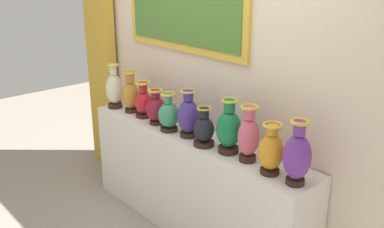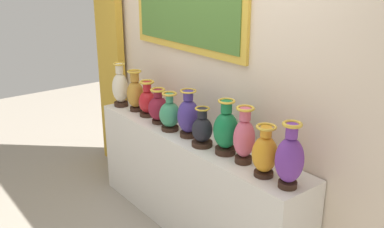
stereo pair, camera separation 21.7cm
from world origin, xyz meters
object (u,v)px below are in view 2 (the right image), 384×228
Objects in this scene: vase_ochre at (135,93)px; vase_crimson at (147,101)px; vase_jade at (170,114)px; vase_violet at (290,159)px; vase_burgundy at (158,107)px; vase_emerald at (226,130)px; vase_rose at (244,138)px; vase_onyx at (202,130)px; vase_ivory at (120,88)px; vase_indigo at (188,116)px; vase_amber at (265,153)px.

vase_crimson is at bearing 4.36° from vase_ochre.
vase_jade is 1.24m from vase_violet.
vase_violet is at bearing -0.13° from vase_burgundy.
vase_violet is (1.23, 0.01, 0.05)m from vase_jade.
vase_emerald is 0.19m from vase_rose.
vase_ivory is at bearing -179.64° from vase_onyx.
vase_emerald is at bearing 2.27° from vase_burgundy.
vase_burgundy is at bearing 178.69° from vase_onyx.
vase_ivory is 1.30× the size of vase_crimson.
vase_ochre is at bearing -179.27° from vase_emerald.
vase_indigo is at bearing 0.07° from vase_ochre.
vase_onyx is at bearing -8.54° from vase_indigo.
vase_emerald is at bearing 174.43° from vase_amber.
vase_ochre is at bearing 10.32° from vase_ivory.
vase_ochre is 1.10× the size of vase_amber.
vase_indigo reaches higher than vase_crimson.
vase_ochre is 0.80m from vase_indigo.
vase_violet reaches higher than vase_emerald.
vase_emerald reaches higher than vase_ochre.
vase_rose reaches higher than vase_indigo.
vase_emerald is (0.21, 0.05, 0.05)m from vase_onyx.
vase_emerald reaches higher than vase_burgundy.
vase_indigo is at bearing 178.83° from vase_violet.
vase_ivory reaches higher than vase_onyx.
vase_amber is at bearing -178.63° from vase_violet.
vase_ivory is at bearing -177.98° from vase_burgundy.
vase_violet is at bearing 0.52° from vase_ivory.
vase_amber is (1.64, -0.02, -0.01)m from vase_ochre.
vase_jade is at bearing -175.44° from vase_emerald.
vase_indigo is at bearing 178.23° from vase_amber.
vase_emerald reaches higher than vase_rose.
vase_amber is 0.82× the size of vase_violet.
vase_ivory reaches higher than vase_crimson.
vase_ochre is 1.00× the size of vase_indigo.
vase_ochre is 1.19× the size of vase_jade.
vase_ivory is 1.44m from vase_emerald.
vase_ochre is at bearing 179.37° from vase_violet.
vase_ivory is at bearing -177.77° from vase_indigo.
vase_jade is 0.41m from vase_onyx.
vase_indigo is (0.80, 0.00, -0.00)m from vase_ochre.
vase_indigo is at bearing -1.21° from vase_crimson.
vase_emerald is (1.04, 0.00, 0.04)m from vase_crimson.
vase_indigo reaches higher than vase_amber.
vase_amber is at bearing -1.53° from vase_crimson.
vase_ochre is 1.18× the size of vase_crimson.
vase_ochre is at bearing 178.26° from vase_onyx.
vase_rose is 0.23m from vase_amber.
vase_crimson is at bearing 7.56° from vase_ivory.
vase_crimson reaches higher than vase_burgundy.
vase_burgundy is at bearing -177.73° from vase_emerald.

